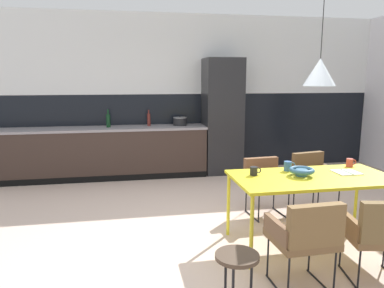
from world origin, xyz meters
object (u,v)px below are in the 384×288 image
Objects in this scene: cooking_pot at (180,121)px; pendant_lamp_over_table_near at (320,72)px; mug_wide_latte at (254,171)px; open_book at (346,172)px; armchair_by_stool at (380,229)px; bottle_wine_green at (149,119)px; refrigerator_column at (222,116)px; mug_tall_blue at (288,166)px; side_stool at (237,261)px; dining_table at (313,181)px; armchair_near_window at (307,233)px; bottle_oil_tall at (108,120)px; armchair_head_of_table at (265,178)px; armchair_facing_counter at (313,174)px; fruit_bowl at (302,171)px; mug_glass_clear at (350,163)px.

cooking_pot is 3.40m from pendant_lamp_over_table_near.
open_book is at bearing -4.87° from mug_wide_latte.
cooking_pot reaches higher than armchair_by_stool.
bottle_wine_green is (-0.88, 3.04, 0.22)m from mug_wide_latte.
refrigerator_column is 3.94m from armchair_by_stool.
refrigerator_column is at bearing 105.54° from armchair_by_stool.
side_stool is at bearing -127.14° from mug_tall_blue.
dining_table is at bearing -14.39° from mug_wide_latte.
bottle_oil_tall is at bearing 111.14° from armchair_near_window.
mug_wide_latte is at bearing -165.33° from mug_tall_blue.
bottle_oil_tall reaches higher than bottle_wine_green.
cooking_pot is (-1.32, 3.10, 0.21)m from open_book.
cooking_pot is at bearing 116.27° from armchair_by_stool.
mug_wide_latte is at bearing -98.67° from refrigerator_column.
bottle_oil_tall is at bearing 104.27° from side_stool.
bottle_wine_green reaches higher than mug_tall_blue.
pendant_lamp_over_table_near reaches higher than mug_wide_latte.
mug_wide_latte is (-0.45, -2.95, -0.26)m from refrigerator_column.
armchair_near_window is 1.14m from mug_tall_blue.
open_book is at bearing -49.82° from bottle_oil_tall.
armchair_head_of_table is 1.06m from open_book.
pendant_lamp_over_table_near is (0.15, -0.27, 0.99)m from mug_tall_blue.
refrigerator_column is 4.22× the size of side_stool.
armchair_facing_counter is 1.11m from fruit_bowl.
armchair_by_stool is 0.66m from armchair_near_window.
armchair_facing_counter is at bearing 99.18° from mug_glass_clear.
bottle_wine_green is at bearing 106.19° from mug_wide_latte.
mug_glass_clear is at bearing 43.10° from armchair_near_window.
bottle_oil_tall is 0.71m from bottle_wine_green.
bottle_oil_tall reaches higher than side_stool.
mug_glass_clear reaches higher than mug_wide_latte.
armchair_facing_counter is at bearing 54.39° from fruit_bowl.
armchair_head_of_table is 1.44× the size of side_stool.
bottle_wine_green is (-1.31, 2.93, 0.21)m from mug_tall_blue.
dining_table is at bearing -55.24° from bottle_oil_tall.
mug_tall_blue is 3.51m from bottle_oil_tall.
pendant_lamp_over_table_near reaches higher than mug_tall_blue.
armchair_by_stool is (0.32, -3.89, -0.55)m from refrigerator_column.
armchair_by_stool is at bearing -71.82° from mug_tall_blue.
bottle_wine_green is at bearing 123.38° from armchair_by_stool.
pendant_lamp_over_table_near is (0.47, 0.79, 1.27)m from armchair_near_window.
bottle_wine_green is at bearing 5.19° from bottle_oil_tall.
fruit_bowl reaches higher than armchair_by_stool.
pendant_lamp_over_table_near is at bearing 41.95° from side_stool.
mug_tall_blue reaches higher than armchair_facing_counter.
armchair_head_of_table is at bearing 92.02° from fruit_bowl.
armchair_by_stool is at bearing -69.93° from fruit_bowl.
dining_table is 2.31× the size of armchair_head_of_table.
armchair_head_of_table is at bearing 122.96° from open_book.
armchair_near_window is 3.14× the size of cooking_pot.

